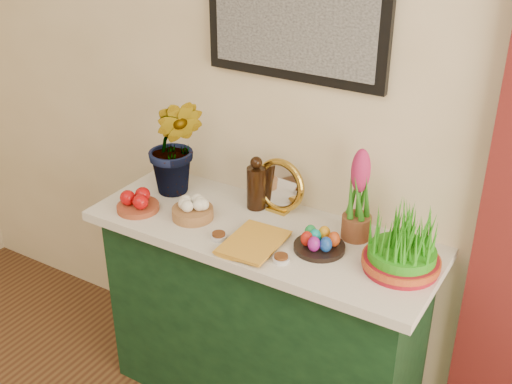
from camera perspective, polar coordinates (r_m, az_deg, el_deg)
sideboard at (r=2.78m, az=0.54°, el=-11.47°), size 1.30×0.45×0.85m
tablecloth at (r=2.53m, az=0.59°, el=-3.58°), size 1.40×0.55×0.04m
hyacinth_green at (r=2.68m, az=-7.24°, el=5.49°), size 0.35×0.33×0.58m
apple_bowl at (r=2.67m, az=-10.49°, el=-0.88°), size 0.20×0.20×0.09m
garlic_basket at (r=2.58m, az=-5.66°, el=-1.55°), size 0.21×0.21×0.09m
vinegar_cruet at (r=2.62m, az=0.02°, el=0.59°), size 0.08×0.08×0.23m
mirror at (r=2.59m, az=2.13°, el=0.52°), size 0.23×0.07×0.23m
book at (r=2.43m, az=-2.26°, el=-3.88°), size 0.19×0.27×0.04m
spice_dish_left at (r=2.44m, az=-3.33°, el=-3.94°), size 0.06×0.06×0.03m
spice_dish_right at (r=2.31m, az=2.25°, el=-5.93°), size 0.06×0.06×0.03m
egg_plate at (r=2.38m, az=5.61°, el=-4.47°), size 0.23×0.23×0.08m
hyacinth_pink at (r=2.40m, az=9.10°, el=-0.62°), size 0.11×0.11×0.37m
wheatgrass_sabzeh at (r=2.28m, az=12.92°, el=-4.64°), size 0.28×0.28×0.22m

